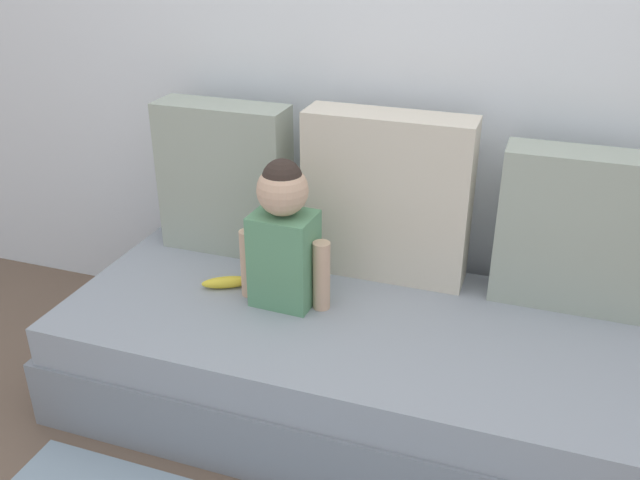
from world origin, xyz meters
TOP-DOWN VIEW (x-y plane):
  - ground_plane at (0.00, 0.00)m, footprint 12.00×12.00m
  - back_wall at (0.00, 0.55)m, footprint 5.14×0.10m
  - couch at (0.00, 0.00)m, footprint 1.94×0.83m
  - throw_pillow_left at (-0.60, 0.32)m, footprint 0.48×0.16m
  - throw_pillow_center at (0.00, 0.32)m, footprint 0.56×0.16m
  - throw_pillow_right at (0.60, 0.32)m, footprint 0.47×0.16m
  - toddler at (-0.25, 0.02)m, footprint 0.31×0.16m
  - banana at (-0.47, 0.03)m, footprint 0.17×0.12m

SIDE VIEW (x-z plane):
  - ground_plane at x=0.00m, z-range 0.00..0.00m
  - couch at x=0.00m, z-range 0.00..0.37m
  - banana at x=-0.47m, z-range 0.37..0.41m
  - toddler at x=-0.25m, z-range 0.37..0.85m
  - throw_pillow_right at x=0.60m, z-range 0.37..0.88m
  - throw_pillow_left at x=-0.60m, z-range 0.37..0.92m
  - throw_pillow_center at x=0.00m, z-range 0.37..0.94m
  - back_wall at x=0.00m, z-range 0.00..2.31m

